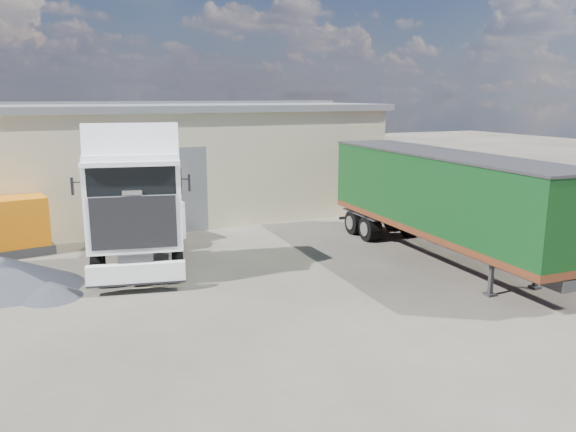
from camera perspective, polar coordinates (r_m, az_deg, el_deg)
name	(u,v)px	position (r m, az deg, el deg)	size (l,w,h in m)	color
ground	(312,306)	(15.71, 2.50, -9.17)	(120.00, 120.00, 0.00)	#272520
warehouse	(49,161)	(29.18, -23.14, 5.19)	(30.60, 12.60, 5.42)	#BCB391
brick_boundary_wall	(480,197)	(26.69, 18.92, 1.87)	(0.35, 26.00, 2.50)	maroon
tractor_unit	(138,209)	(19.01, -15.02, 0.71)	(4.29, 7.72, 4.93)	black
box_trailer	(440,195)	(20.25, 15.22, 2.08)	(3.02, 11.54, 3.80)	#2D2D30
panel_van	(143,218)	(23.49, -14.50, -0.18)	(2.85, 4.34, 1.65)	black
orange_skip	(0,230)	(22.96, -27.23, -1.27)	(3.64, 2.59, 2.09)	#2D2D30
gravel_heap	(1,273)	(19.16, -27.11, -5.16)	(6.04, 6.04, 0.97)	black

